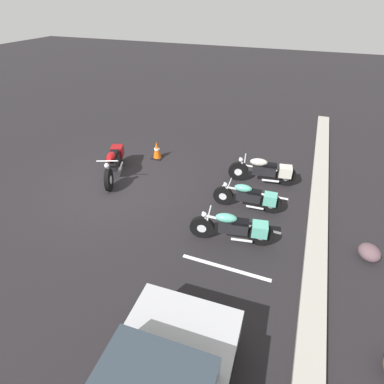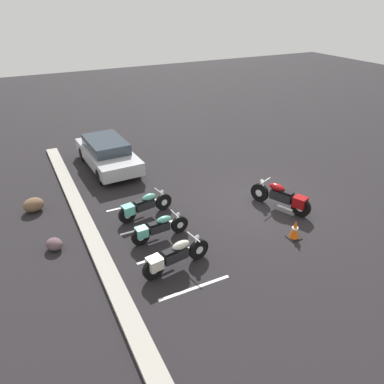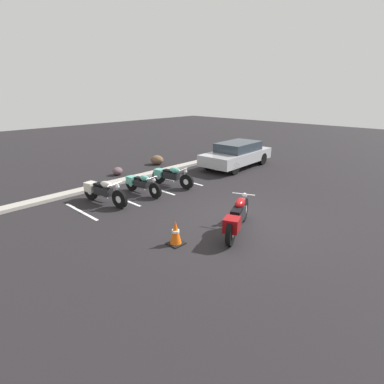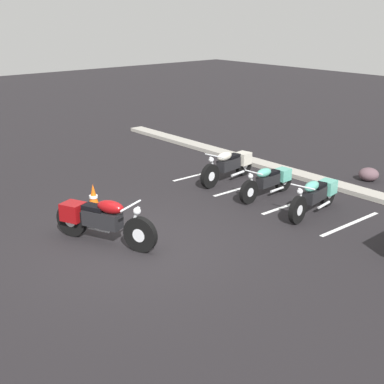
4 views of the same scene
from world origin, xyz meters
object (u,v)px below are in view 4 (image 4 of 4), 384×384
at_px(parked_bike_0, 230,164).
at_px(traffic_cone, 94,199).
at_px(landscape_rock_1, 369,174).
at_px(parked_bike_2, 316,195).
at_px(motorcycle_maroon_featured, 100,219).
at_px(parked_bike_1, 269,180).

xyz_separation_m(parked_bike_0, traffic_cone, (-0.32, -4.09, -0.14)).
height_order(parked_bike_0, traffic_cone, parked_bike_0).
distance_m(parked_bike_0, landscape_rock_1, 3.82).
height_order(parked_bike_0, parked_bike_2, parked_bike_0).
relative_size(motorcycle_maroon_featured, parked_bike_2, 1.08).
bearing_deg(traffic_cone, landscape_rock_1, 67.89).
bearing_deg(motorcycle_maroon_featured, parked_bike_1, 63.95).
xyz_separation_m(parked_bike_0, parked_bike_2, (3.07, -0.22, -0.02)).
relative_size(parked_bike_1, traffic_cone, 2.95).
xyz_separation_m(parked_bike_1, parked_bike_2, (1.48, -0.06, 0.03)).
bearing_deg(parked_bike_0, traffic_cone, -13.42).
height_order(motorcycle_maroon_featured, traffic_cone, motorcycle_maroon_featured).
height_order(parked_bike_2, landscape_rock_1, parked_bike_2).
height_order(parked_bike_0, landscape_rock_1, parked_bike_0).
xyz_separation_m(motorcycle_maroon_featured, landscape_rock_1, (1.22, 7.76, -0.31)).
bearing_deg(parked_bike_0, landscape_rock_1, 129.97).
bearing_deg(motorcycle_maroon_featured, landscape_rock_1, 58.61).
distance_m(parked_bike_1, landscape_rock_1, 3.18).
bearing_deg(landscape_rock_1, parked_bike_0, -131.12).
bearing_deg(parked_bike_1, landscape_rock_1, 159.38).
distance_m(parked_bike_0, parked_bike_1, 1.59).
height_order(motorcycle_maroon_featured, parked_bike_1, motorcycle_maroon_featured).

